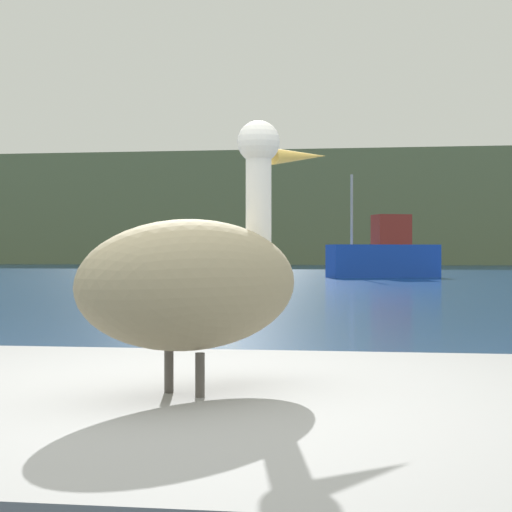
% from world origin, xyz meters
% --- Properties ---
extents(hillside_backdrop, '(140.00, 15.32, 9.75)m').
position_xyz_m(hillside_backdrop, '(0.00, 79.82, 4.87)').
color(hillside_backdrop, '#6B7A51').
rests_on(hillside_backdrop, ground).
extents(pelican, '(0.82, 1.15, 0.91)m').
position_xyz_m(pelican, '(0.00, 0.41, 1.14)').
color(pelican, gray).
rests_on(pelican, pier_dock).
extents(fishing_boat_blue, '(5.18, 3.19, 4.62)m').
position_xyz_m(fishing_boat_blue, '(0.48, 38.19, 1.01)').
color(fishing_boat_blue, blue).
rests_on(fishing_boat_blue, ground).
extents(mooring_buoy, '(0.54, 0.54, 0.54)m').
position_xyz_m(mooring_buoy, '(-2.52, 14.91, 0.27)').
color(mooring_buoy, yellow).
rests_on(mooring_buoy, ground).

